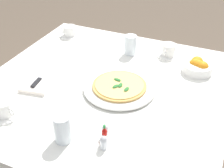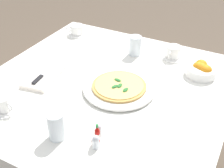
{
  "view_description": "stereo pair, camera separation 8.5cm",
  "coord_description": "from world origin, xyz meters",
  "px_view_note": "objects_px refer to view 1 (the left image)",
  "views": [
    {
      "loc": [
        -1.05,
        -0.49,
        1.55
      ],
      "look_at": [
        -0.0,
        -0.04,
        0.77
      ],
      "focal_mm": 47.76,
      "sensor_mm": 36.0,
      "label": 1
    },
    {
      "loc": [
        -1.01,
        -0.57,
        1.55
      ],
      "look_at": [
        -0.0,
        -0.04,
        0.77
      ],
      "focal_mm": 47.76,
      "sensor_mm": 36.0,
      "label": 2
    }
  ],
  "objects_px": {
    "pizza_plate": "(119,88)",
    "coffee_cup_near_left": "(168,51)",
    "coffee_cup_far_left": "(70,32)",
    "salt_shaker": "(105,131)",
    "coffee_cup_far_right": "(4,109)",
    "water_glass_center_back": "(63,130)",
    "napkin_folded": "(41,80)",
    "hot_sauce_bottle": "(105,135)",
    "citrus_bowl": "(198,66)",
    "pizza": "(119,85)",
    "pepper_shaker": "(104,143)",
    "dinner_knife": "(41,77)",
    "water_glass_back_corner": "(130,46)"
  },
  "relations": [
    {
      "from": "coffee_cup_near_left",
      "to": "citrus_bowl",
      "type": "relative_size",
      "value": 0.88
    },
    {
      "from": "pepper_shaker",
      "to": "salt_shaker",
      "type": "bearing_deg",
      "value": 19.65
    },
    {
      "from": "dinner_knife",
      "to": "citrus_bowl",
      "type": "relative_size",
      "value": 1.31
    },
    {
      "from": "pizza_plate",
      "to": "pepper_shaker",
      "type": "distance_m",
      "value": 0.37
    },
    {
      "from": "dinner_knife",
      "to": "water_glass_center_back",
      "type": "bearing_deg",
      "value": -141.69
    },
    {
      "from": "citrus_bowl",
      "to": "water_glass_back_corner",
      "type": "bearing_deg",
      "value": 83.9
    },
    {
      "from": "dinner_knife",
      "to": "hot_sauce_bottle",
      "type": "height_order",
      "value": "hot_sauce_bottle"
    },
    {
      "from": "napkin_folded",
      "to": "water_glass_back_corner",
      "type": "bearing_deg",
      "value": -42.95
    },
    {
      "from": "pizza",
      "to": "coffee_cup_far_left",
      "type": "bearing_deg",
      "value": 50.54
    },
    {
      "from": "dinner_knife",
      "to": "napkin_folded",
      "type": "bearing_deg",
      "value": 180.0
    },
    {
      "from": "water_glass_center_back",
      "to": "salt_shaker",
      "type": "bearing_deg",
      "value": -59.76
    },
    {
      "from": "coffee_cup_near_left",
      "to": "coffee_cup_far_left",
      "type": "bearing_deg",
      "value": 89.5
    },
    {
      "from": "coffee_cup_far_left",
      "to": "pepper_shaker",
      "type": "xyz_separation_m",
      "value": [
        -0.77,
        -0.59,
        -0.0
      ]
    },
    {
      "from": "napkin_folded",
      "to": "hot_sauce_bottle",
      "type": "distance_m",
      "value": 0.51
    },
    {
      "from": "hot_sauce_bottle",
      "to": "salt_shaker",
      "type": "relative_size",
      "value": 1.48
    },
    {
      "from": "pizza",
      "to": "pepper_shaker",
      "type": "xyz_separation_m",
      "value": [
        -0.36,
        -0.09,
        0.0
      ]
    },
    {
      "from": "pizza_plate",
      "to": "napkin_folded",
      "type": "xyz_separation_m",
      "value": [
        -0.09,
        0.37,
        -0.0
      ]
    },
    {
      "from": "pizza_plate",
      "to": "pizza",
      "type": "xyz_separation_m",
      "value": [
        -0.0,
        -0.0,
        0.01
      ]
    },
    {
      "from": "napkin_folded",
      "to": "citrus_bowl",
      "type": "bearing_deg",
      "value": -68.66
    },
    {
      "from": "dinner_knife",
      "to": "hot_sauce_bottle",
      "type": "bearing_deg",
      "value": -126.09
    },
    {
      "from": "hot_sauce_bottle",
      "to": "coffee_cup_near_left",
      "type": "bearing_deg",
      "value": -3.42
    },
    {
      "from": "pizza_plate",
      "to": "napkin_folded",
      "type": "height_order",
      "value": "napkin_folded"
    },
    {
      "from": "pizza",
      "to": "salt_shaker",
      "type": "distance_m",
      "value": 0.31
    },
    {
      "from": "water_glass_center_back",
      "to": "salt_shaker",
      "type": "distance_m",
      "value": 0.16
    },
    {
      "from": "citrus_bowl",
      "to": "pepper_shaker",
      "type": "relative_size",
      "value": 2.67
    },
    {
      "from": "citrus_bowl",
      "to": "hot_sauce_bottle",
      "type": "height_order",
      "value": "hot_sauce_bottle"
    },
    {
      "from": "coffee_cup_far_right",
      "to": "water_glass_center_back",
      "type": "relative_size",
      "value": 1.18
    },
    {
      "from": "coffee_cup_far_right",
      "to": "dinner_knife",
      "type": "distance_m",
      "value": 0.27
    },
    {
      "from": "water_glass_center_back",
      "to": "napkin_folded",
      "type": "height_order",
      "value": "water_glass_center_back"
    },
    {
      "from": "coffee_cup_far_right",
      "to": "water_glass_center_back",
      "type": "xyz_separation_m",
      "value": [
        -0.02,
        -0.29,
        0.02
      ]
    },
    {
      "from": "coffee_cup_far_right",
      "to": "coffee_cup_far_left",
      "type": "distance_m",
      "value": 0.78
    },
    {
      "from": "coffee_cup_far_left",
      "to": "salt_shaker",
      "type": "height_order",
      "value": "coffee_cup_far_left"
    },
    {
      "from": "pizza_plate",
      "to": "citrus_bowl",
      "type": "relative_size",
      "value": 2.2
    },
    {
      "from": "water_glass_center_back",
      "to": "coffee_cup_far_right",
      "type": "bearing_deg",
      "value": 85.18
    },
    {
      "from": "salt_shaker",
      "to": "water_glass_center_back",
      "type": "bearing_deg",
      "value": 120.24
    },
    {
      "from": "coffee_cup_far_left",
      "to": "dinner_knife",
      "type": "xyz_separation_m",
      "value": [
        -0.5,
        -0.13,
        -0.01
      ]
    },
    {
      "from": "pizza_plate",
      "to": "coffee_cup_far_left",
      "type": "distance_m",
      "value": 0.65
    },
    {
      "from": "pizza_plate",
      "to": "coffee_cup_near_left",
      "type": "distance_m",
      "value": 0.43
    },
    {
      "from": "napkin_folded",
      "to": "salt_shaker",
      "type": "height_order",
      "value": "salt_shaker"
    },
    {
      "from": "coffee_cup_far_left",
      "to": "citrus_bowl",
      "type": "bearing_deg",
      "value": -97.59
    },
    {
      "from": "pizza",
      "to": "coffee_cup_far_left",
      "type": "height_order",
      "value": "coffee_cup_far_left"
    },
    {
      "from": "citrus_bowl",
      "to": "pizza_plate",
      "type": "bearing_deg",
      "value": 135.85
    },
    {
      "from": "pizza",
      "to": "water_glass_center_back",
      "type": "relative_size",
      "value": 2.23
    },
    {
      "from": "pizza_plate",
      "to": "hot_sauce_bottle",
      "type": "distance_m",
      "value": 0.34
    },
    {
      "from": "napkin_folded",
      "to": "pizza",
      "type": "bearing_deg",
      "value": -86.05
    },
    {
      "from": "pizza_plate",
      "to": "coffee_cup_near_left",
      "type": "height_order",
      "value": "coffee_cup_near_left"
    },
    {
      "from": "pizza_plate",
      "to": "pizza",
      "type": "height_order",
      "value": "pizza"
    },
    {
      "from": "pizza",
      "to": "pepper_shaker",
      "type": "bearing_deg",
      "value": -166.36
    },
    {
      "from": "pizza_plate",
      "to": "water_glass_center_back",
      "type": "distance_m",
      "value": 0.39
    },
    {
      "from": "coffee_cup_far_left",
      "to": "napkin_folded",
      "type": "height_order",
      "value": "coffee_cup_far_left"
    }
  ]
}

